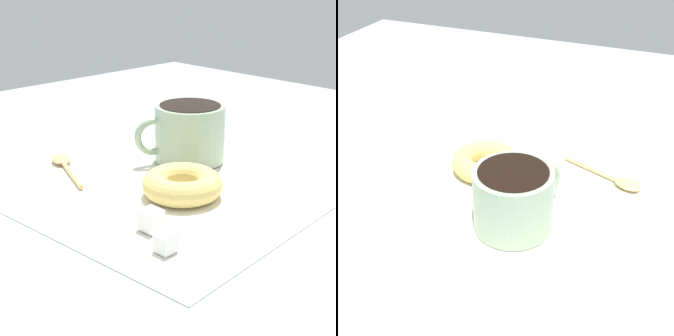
% 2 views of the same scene
% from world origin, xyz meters
% --- Properties ---
extents(ground_plane, '(1.20, 1.20, 0.02)m').
position_xyz_m(ground_plane, '(0.00, 0.00, -0.01)').
color(ground_plane, '#99A8B7').
extents(napkin, '(0.37, 0.37, 0.00)m').
position_xyz_m(napkin, '(0.00, -0.01, 0.00)').
color(napkin, white).
rests_on(napkin, ground_plane).
extents(coffee_cup, '(0.11, 0.09, 0.07)m').
position_xyz_m(coffee_cup, '(-0.08, -0.05, 0.04)').
color(coffee_cup, '#9EB793').
rests_on(coffee_cup, napkin).
extents(donut, '(0.09, 0.09, 0.03)m').
position_xyz_m(donut, '(0.01, 0.03, 0.02)').
color(donut, '#E5C66B').
rests_on(donut, napkin).
extents(spoon, '(0.06, 0.11, 0.01)m').
position_xyz_m(spoon, '(0.05, -0.14, 0.01)').
color(spoon, '#D8B772').
rests_on(spoon, napkin).
extents(sugar_cube, '(0.02, 0.02, 0.02)m').
position_xyz_m(sugar_cube, '(0.12, 0.10, 0.01)').
color(sugar_cube, white).
rests_on(sugar_cube, napkin).
extents(sugar_cube_extra, '(0.02, 0.02, 0.02)m').
position_xyz_m(sugar_cube_extra, '(0.09, 0.06, 0.01)').
color(sugar_cube_extra, white).
rests_on(sugar_cube_extra, napkin).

